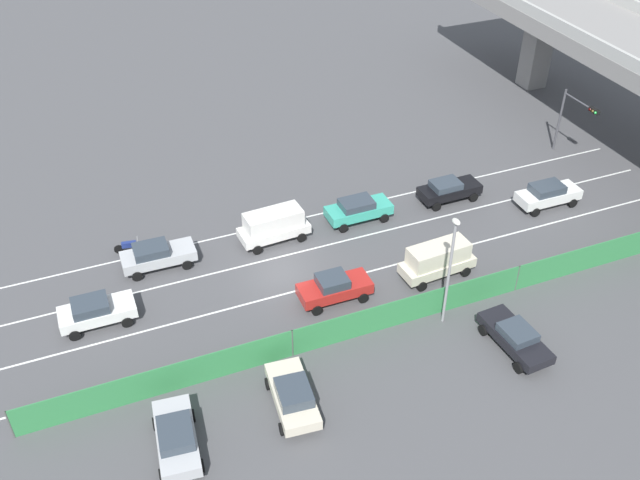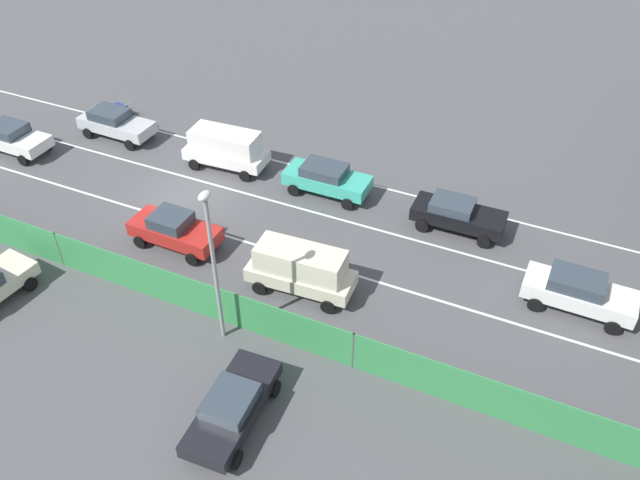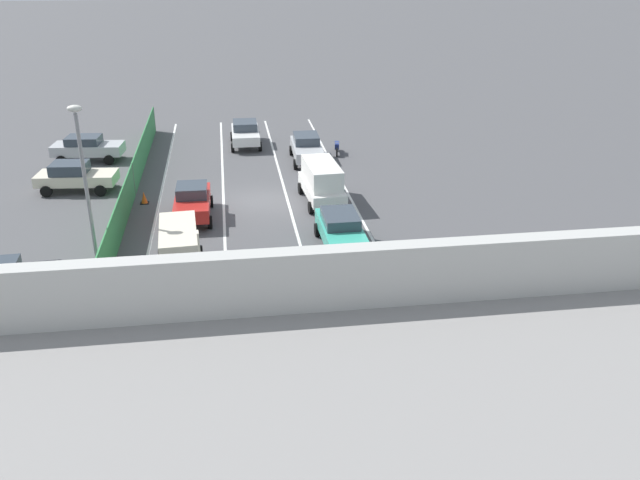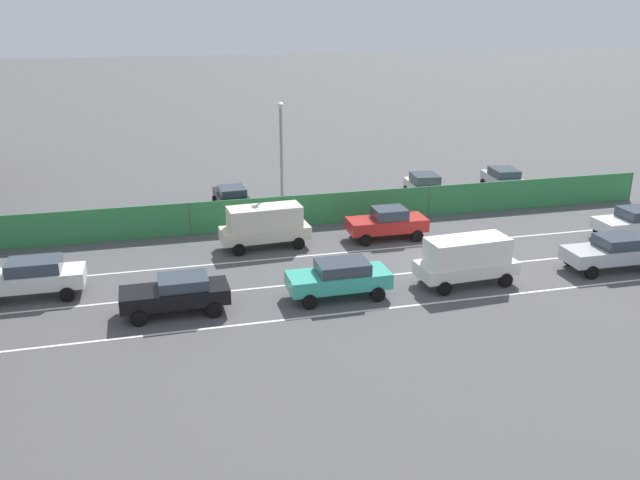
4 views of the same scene
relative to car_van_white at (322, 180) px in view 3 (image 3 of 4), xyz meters
The scene contains 20 objects.
ground_plane 3.86m from the car_van_white, 11.97° to the right, with size 300.00×300.00×0.00m, color #4C4C4F.
lane_line_left_edge 5.04m from the car_van_white, 109.87° to the left, with size 0.14×46.70×0.01m, color silver.
lane_line_mid_left 5.10m from the car_van_white, 68.27° to the left, with size 0.14×46.70×0.01m, color silver.
lane_line_mid_right 7.14m from the car_van_white, 40.80° to the left, with size 0.14×46.70×0.01m, color silver.
lane_line_right_edge 10.01m from the car_van_white, 27.53° to the left, with size 0.14×46.70×0.01m, color silver.
green_fence 11.21m from the car_van_white, 24.20° to the left, with size 0.10×42.80×1.85m.
car_van_white is the anchor object (origin of this frame).
car_van_cream 10.77m from the car_van_white, 48.23° to the left, with size 2.16×4.74×2.23m.
car_sedan_red 7.00m from the car_van_white, 10.98° to the left, with size 2.00×4.31×1.73m.
car_sedan_black 12.98m from the car_van_white, 89.36° to the left, with size 1.99×4.44×1.58m.
car_hatchback_white 19.31m from the car_van_white, 79.98° to the left, with size 1.97×4.56×1.72m.
car_sedan_silver 7.64m from the car_van_white, 90.97° to the right, with size 2.06×4.57×1.67m.
car_sedan_white 12.42m from the car_van_white, 72.94° to the right, with size 2.09×4.23×1.66m.
car_taxi_teal 6.03m from the car_van_white, 89.93° to the left, with size 2.01×4.47×1.64m.
motorcycle 9.33m from the car_van_white, 104.55° to the right, with size 0.60×1.94×0.93m.
parked_wagon_silver 16.91m from the car_van_white, 34.77° to the right, with size 4.59×2.39×1.65m.
parked_sedan_cream 14.08m from the car_van_white, 15.44° to the right, with size 4.54×2.40×1.67m.
traffic_light 24.69m from the car_van_white, 93.97° to the left, with size 3.78×0.42×5.10m.
street_lamp 12.97m from the car_van_white, 30.23° to the left, with size 0.60×0.36×7.06m.
traffic_cone 9.69m from the car_van_white, ahead, with size 0.47×0.47×0.65m.
Camera 3 is at (1.40, 34.68, 12.90)m, focal length 37.60 mm.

